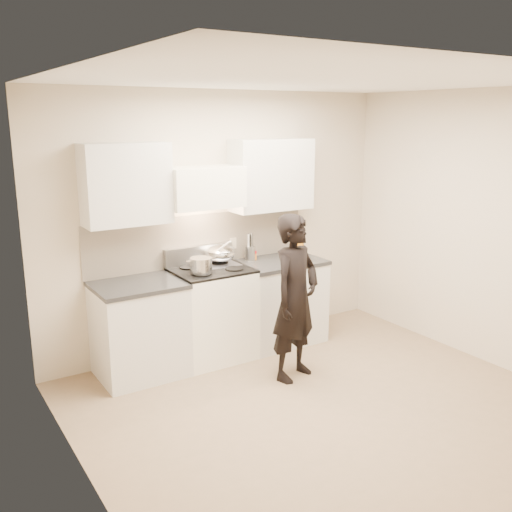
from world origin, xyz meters
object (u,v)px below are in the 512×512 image
(stove, at_px, (212,313))
(wok, at_px, (220,253))
(person, at_px, (295,298))
(counter_right, at_px, (279,301))
(utensil_crock, at_px, (250,252))

(stove, relative_size, wok, 2.35)
(wok, distance_m, person, 1.04)
(stove, bearing_deg, person, -61.80)
(counter_right, distance_m, utensil_crock, 0.63)
(stove, height_order, counter_right, stove)
(utensil_crock, bearing_deg, person, -97.21)
(counter_right, bearing_deg, utensil_crock, 146.09)
(counter_right, relative_size, wok, 2.25)
(wok, height_order, person, person)
(wok, bearing_deg, stove, -141.24)
(stove, bearing_deg, counter_right, 0.00)
(stove, relative_size, utensil_crock, 3.32)
(counter_right, bearing_deg, person, -115.08)
(stove, xyz_separation_m, person, (0.44, -0.83, 0.31))
(counter_right, bearing_deg, stove, -180.00)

